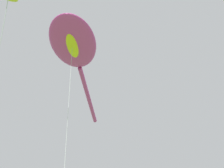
% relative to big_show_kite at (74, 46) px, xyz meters
% --- Properties ---
extents(big_show_kite, '(12.12, 9.82, 18.44)m').
position_rel_big_show_kite_xyz_m(big_show_kite, '(0.00, 0.00, 0.00)').
color(big_show_kite, '#CC3899').
rests_on(big_show_kite, ground).
extents(small_kite_bird_shape, '(2.51, 1.51, 8.61)m').
position_rel_big_show_kite_xyz_m(small_kite_bird_shape, '(-6.35, -6.24, -9.77)').
color(small_kite_bird_shape, yellow).
rests_on(small_kite_bird_shape, ground).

